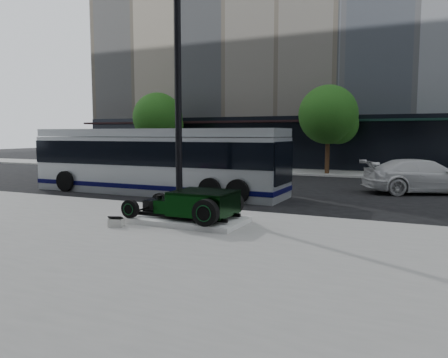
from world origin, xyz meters
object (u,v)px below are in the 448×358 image
at_px(hot_rod, 197,204).
at_px(transit_bus, 156,161).
at_px(lamppost, 178,105).
at_px(white_sedan, 423,176).

xyz_separation_m(hot_rod, transit_bus, (-5.17, 5.73, 0.79)).
bearing_deg(hot_rod, lamppost, 130.56).
bearing_deg(hot_rod, transit_bus, 132.05).
bearing_deg(white_sedan, transit_bus, 90.18).
distance_m(hot_rod, lamppost, 4.19).
xyz_separation_m(lamppost, white_sedan, (7.83, 8.47, -2.91)).
xyz_separation_m(hot_rod, white_sedan, (5.92, 10.70, 0.08)).
height_order(hot_rod, white_sedan, white_sedan).
distance_m(transit_bus, white_sedan, 12.17).
bearing_deg(transit_bus, lamppost, -47.04).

